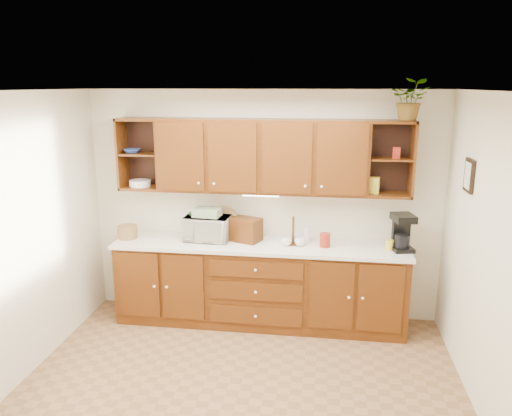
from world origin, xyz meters
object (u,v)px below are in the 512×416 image
(microwave, at_px, (208,228))
(bread_box, at_px, (244,229))
(potted_plant, at_px, (411,100))
(coffee_maker, at_px, (402,232))

(microwave, height_order, bread_box, microwave)
(bread_box, height_order, potted_plant, potted_plant)
(microwave, xyz_separation_m, coffee_maker, (2.12, -0.03, 0.05))
(bread_box, xyz_separation_m, coffee_maker, (1.71, -0.07, 0.06))
(microwave, bearing_deg, coffee_maker, 1.37)
(coffee_maker, xyz_separation_m, potted_plant, (-0.00, 0.06, 1.37))
(bread_box, height_order, coffee_maker, coffee_maker)
(microwave, relative_size, potted_plant, 1.20)
(microwave, relative_size, coffee_maker, 1.28)
(coffee_maker, distance_m, potted_plant, 1.37)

